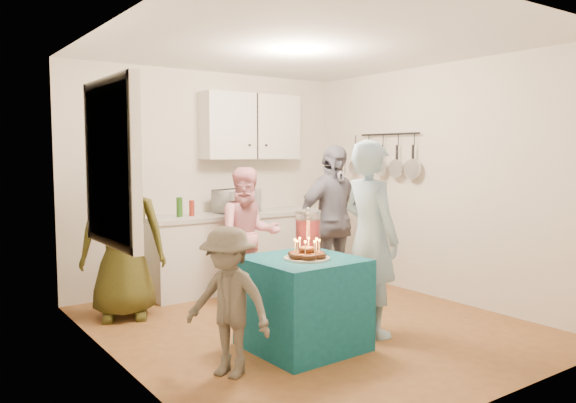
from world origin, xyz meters
TOP-DOWN VIEW (x-y plane):
  - floor at (0.00, 0.00)m, footprint 4.00×4.00m
  - ceiling at (0.00, 0.00)m, footprint 4.00×4.00m
  - back_wall at (0.00, 2.00)m, footprint 3.60×3.60m
  - left_wall at (-1.80, 0.00)m, footprint 4.00×4.00m
  - right_wall at (1.80, 0.00)m, footprint 4.00×4.00m
  - window_night at (-1.77, 0.30)m, footprint 0.04×1.00m
  - counter at (0.20, 1.70)m, footprint 2.20×0.58m
  - countertop at (0.20, 1.70)m, footprint 2.24×0.62m
  - upper_cabinet at (0.50, 1.85)m, footprint 1.30×0.30m
  - pot_rack at (1.72, 0.70)m, footprint 0.12×1.00m
  - microwave at (0.20, 1.70)m, footprint 0.58×0.46m
  - party_table at (-0.42, -0.46)m, footprint 0.88×0.88m
  - donut_cake at (-0.43, -0.52)m, footprint 0.38×0.38m
  - punch_jar at (-0.19, -0.23)m, footprint 0.22×0.22m
  - man_birthday at (0.29, -0.51)m, footprint 0.43×0.64m
  - woman_back_left at (-1.35, 1.24)m, footprint 0.94×0.78m
  - woman_back_center at (-0.04, 1.04)m, footprint 0.85×0.75m
  - woman_back_right at (0.83, 0.67)m, footprint 1.02×0.45m
  - child_near_left at (-1.22, -0.62)m, footprint 0.68×0.82m

SIDE VIEW (x-z plane):
  - floor at x=0.00m, z-range 0.00..0.00m
  - party_table at x=-0.42m, z-range 0.00..0.76m
  - counter at x=0.20m, z-range 0.00..0.86m
  - child_near_left at x=-1.22m, z-range 0.00..1.10m
  - woman_back_center at x=-0.04m, z-range 0.00..1.47m
  - woman_back_left at x=-1.35m, z-range 0.00..1.65m
  - donut_cake at x=-0.43m, z-range 0.76..0.94m
  - woman_back_right at x=0.83m, z-range 0.00..1.72m
  - man_birthday at x=0.29m, z-range 0.00..1.74m
  - countertop at x=0.20m, z-range 0.86..0.91m
  - punch_jar at x=-0.19m, z-range 0.76..1.10m
  - microwave at x=0.20m, z-range 0.91..1.19m
  - back_wall at x=0.00m, z-range 1.30..1.30m
  - left_wall at x=-1.80m, z-range 1.30..1.30m
  - right_wall at x=1.80m, z-range 1.30..1.30m
  - window_night at x=-1.77m, z-range 0.95..2.15m
  - pot_rack at x=1.72m, z-range 1.30..1.90m
  - upper_cabinet at x=0.50m, z-range 1.55..2.35m
  - ceiling at x=0.00m, z-range 2.60..2.60m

